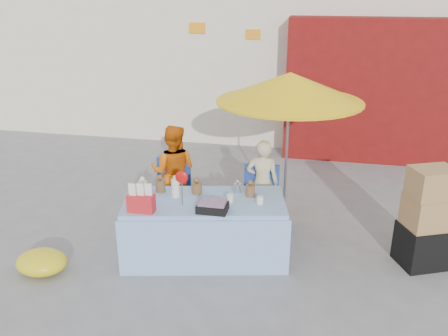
% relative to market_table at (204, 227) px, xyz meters
% --- Properties ---
extents(ground, '(80.00, 80.00, 0.00)m').
position_rel_market_table_xyz_m(ground, '(0.02, -0.17, -0.38)').
color(ground, slate).
rests_on(ground, ground).
extents(market_table, '(2.08, 1.29, 1.17)m').
position_rel_market_table_xyz_m(market_table, '(0.00, 0.00, 0.00)').
color(market_table, '#8AA7DC').
rests_on(market_table, ground).
extents(chair_left, '(0.51, 0.51, 0.85)m').
position_rel_market_table_xyz_m(chair_left, '(-0.68, 0.84, -0.13)').
color(chair_left, navy).
rests_on(chair_left, ground).
extents(chair_right, '(0.51, 0.51, 0.85)m').
position_rel_market_table_xyz_m(chair_right, '(0.57, 0.84, -0.13)').
color(chair_right, navy).
rests_on(chair_right, ground).
extents(vendor_orange, '(0.69, 0.56, 1.35)m').
position_rel_market_table_xyz_m(vendor_orange, '(-0.68, 0.98, 0.29)').
color(vendor_orange, '#D8600B').
rests_on(vendor_orange, ground).
extents(vendor_beige, '(0.47, 0.33, 1.22)m').
position_rel_market_table_xyz_m(vendor_beige, '(0.57, 0.98, 0.23)').
color(vendor_beige, beige).
rests_on(vendor_beige, ground).
extents(umbrella, '(1.90, 1.90, 2.09)m').
position_rel_market_table_xyz_m(umbrella, '(0.87, 1.13, 1.51)').
color(umbrella, gray).
rests_on(umbrella, ground).
extents(box_stack, '(0.68, 0.63, 1.22)m').
position_rel_market_table_xyz_m(box_stack, '(2.58, 0.33, 0.18)').
color(box_stack, black).
rests_on(box_stack, ground).
extents(tarp_bundle, '(0.71, 0.62, 0.27)m').
position_rel_market_table_xyz_m(tarp_bundle, '(-1.75, -0.75, -0.25)').
color(tarp_bundle, yellow).
rests_on(tarp_bundle, ground).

